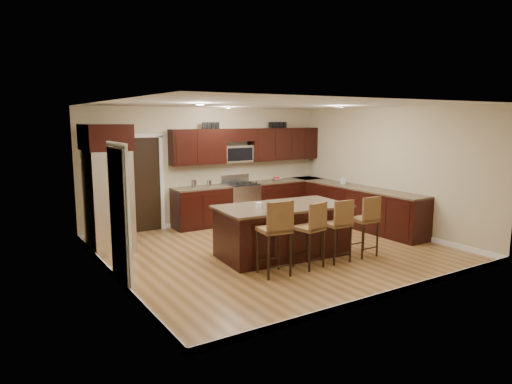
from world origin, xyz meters
TOP-DOWN VIEW (x-y plane):
  - floor at (0.00, 0.00)m, footprint 6.00×6.00m
  - ceiling at (0.00, 0.00)m, footprint 6.00×6.00m
  - wall_back at (0.00, 2.75)m, footprint 6.00×0.00m
  - wall_left at (-3.00, 0.00)m, footprint 0.00×5.50m
  - wall_right at (3.00, 0.00)m, footprint 0.00×5.50m
  - base_cabinets at (1.90, 1.45)m, footprint 4.02×3.96m
  - upper_cabinets at (1.04, 2.58)m, footprint 4.00×0.33m
  - range at (0.68, 2.45)m, footprint 0.76×0.64m
  - microwave at (0.68, 2.60)m, footprint 0.76×0.31m
  - doorway at (-1.65, 2.73)m, footprint 0.85×0.03m
  - pantry_door at (-2.98, -0.30)m, footprint 0.03×0.80m
  - letter_decor at (0.90, 2.58)m, footprint 2.20×0.03m
  - island at (-0.08, -0.34)m, footprint 2.42×1.40m
  - stool_left at (-0.80, -1.19)m, footprint 0.50×0.50m
  - stool_mid at (-0.09, -1.18)m, footprint 0.48×0.48m
  - stool_right at (0.50, -1.18)m, footprint 0.43×0.43m
  - refrigerator at (-2.62, 1.66)m, footprint 0.79×1.00m
  - floor_mat at (1.06, 1.32)m, footprint 0.99×0.84m
  - fruit_bowl at (1.72, 2.45)m, footprint 0.27×0.27m
  - soap_bottle at (2.70, 1.11)m, footprint 0.12×0.12m
  - canister_tall at (-0.53, 2.45)m, footprint 0.12×0.12m
  - canister_short at (-0.15, 2.45)m, footprint 0.11×0.11m
  - island_jar at (-0.58, -0.34)m, footprint 0.10×0.10m
  - stool_extra at (1.15, -1.18)m, footprint 0.43×0.43m

SIDE VIEW (x-z plane):
  - floor at x=0.00m, z-range 0.00..0.00m
  - floor_mat at x=1.06m, z-range 0.00..0.01m
  - island at x=-0.08m, z-range -0.03..0.89m
  - base_cabinets at x=1.90m, z-range 0.00..0.92m
  - range at x=0.68m, z-range -0.08..1.03m
  - stool_right at x=0.50m, z-range 0.14..1.23m
  - stool_extra at x=1.15m, z-range 0.14..1.23m
  - stool_mid at x=-0.09m, z-range 0.14..1.24m
  - stool_left at x=-0.80m, z-range 0.15..1.36m
  - fruit_bowl at x=1.72m, z-range 0.92..0.99m
  - island_jar at x=-0.58m, z-range 0.92..1.02m
  - canister_short at x=-0.15m, z-range 0.92..1.06m
  - canister_tall at x=-0.53m, z-range 0.92..1.10m
  - soap_bottle at x=2.70m, z-range 0.92..1.12m
  - pantry_door at x=-2.98m, z-range 0.00..2.04m
  - doorway at x=-1.65m, z-range 0.00..2.06m
  - refrigerator at x=-2.62m, z-range 0.03..2.38m
  - wall_back at x=0.00m, z-range -1.65..4.35m
  - wall_left at x=-3.00m, z-range -1.40..4.10m
  - wall_right at x=3.00m, z-range -1.40..4.10m
  - microwave at x=0.68m, z-range 1.42..1.82m
  - upper_cabinets at x=1.04m, z-range 1.44..2.24m
  - letter_decor at x=0.90m, z-range 2.22..2.37m
  - ceiling at x=0.00m, z-range 2.70..2.70m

